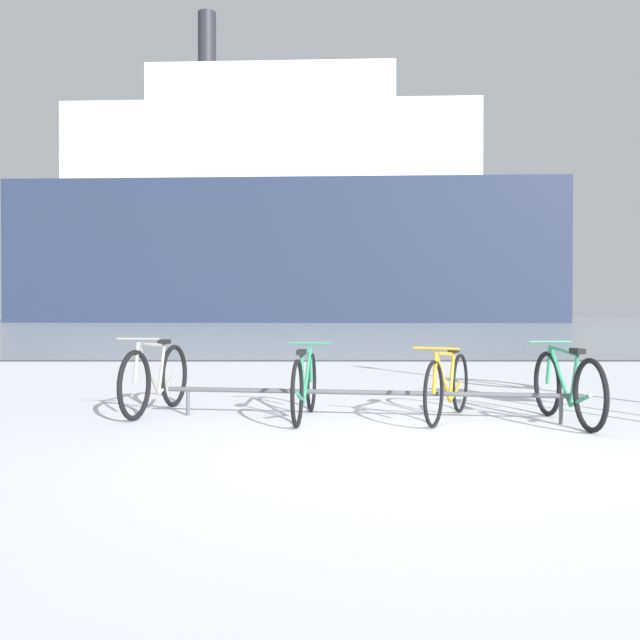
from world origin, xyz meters
TOP-DOWN VIEW (x-y plane):
  - ground at (0.00, 53.90)m, footprint 80.00×132.00m
  - bike_rack at (-0.33, 1.73)m, footprint 4.21×0.69m
  - bicycle_0 at (-2.60, 2.18)m, footprint 0.50×1.74m
  - bicycle_1 at (-0.97, 1.78)m, footprint 0.46×1.73m
  - bicycle_2 at (0.50, 1.74)m, footprint 0.78×1.60m
  - bicycle_3 at (1.64, 1.48)m, footprint 0.46×1.71m
  - ferry_ship at (-4.36, 60.69)m, footprint 50.75×11.73m

SIDE VIEW (x-z plane):
  - ground at x=0.00m, z-range -0.08..0.00m
  - bike_rack at x=-0.33m, z-range 0.12..0.42m
  - bicycle_2 at x=0.50m, z-range -0.03..0.73m
  - bicycle_1 at x=-0.97m, z-range -0.03..0.74m
  - bicycle_3 at x=1.64m, z-range -0.04..0.76m
  - bicycle_0 at x=-2.60m, z-range -0.04..0.80m
  - ferry_ship at x=-4.36m, z-range -4.83..24.46m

